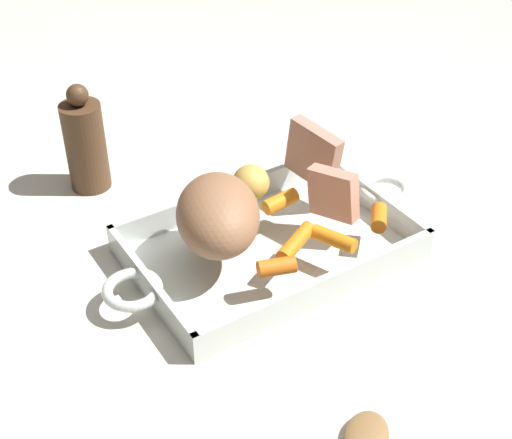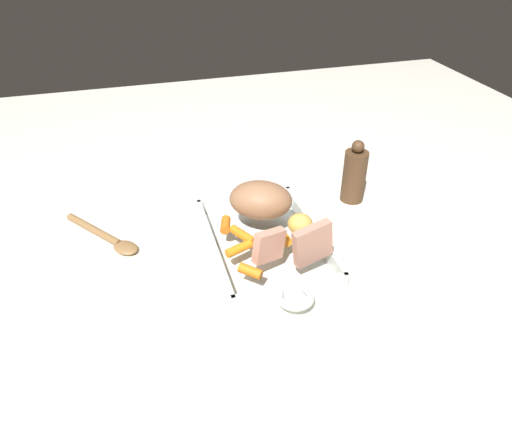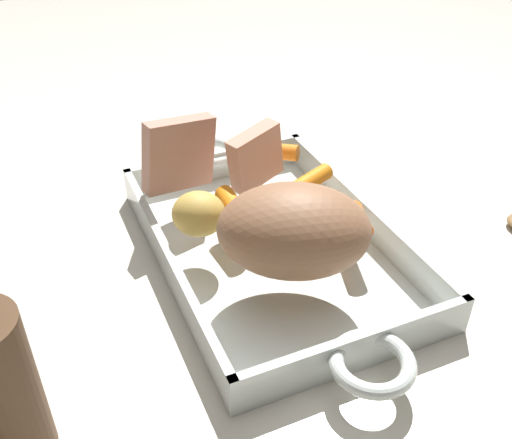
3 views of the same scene
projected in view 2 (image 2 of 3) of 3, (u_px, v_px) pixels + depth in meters
The scene contains 13 objects.
ground_plane at pixel (265, 248), 1.01m from camera, with size 2.27×2.27×0.00m, color silver.
roasting_dish at pixel (265, 244), 1.00m from camera, with size 0.44×0.22×0.04m.
pork_roast at pixel (261, 200), 1.02m from camera, with size 0.14×0.10×0.08m, color #946647.
roast_slice_outer at pixel (269, 246), 0.90m from camera, with size 0.02×0.06×0.06m, color tan.
roast_slice_thick at pixel (313, 244), 0.90m from camera, with size 0.02×0.08×0.08m, color tan.
baby_carrot_northeast at pixel (243, 235), 0.97m from camera, with size 0.02×0.02×0.06m, color orange.
baby_carrot_northwest at pixel (239, 249), 0.93m from camera, with size 0.02×0.02×0.06m, color orange.
baby_carrot_center_right at pixel (284, 237), 0.96m from camera, with size 0.02×0.02×0.05m, color orange.
baby_carrot_center_left at pixel (250, 271), 0.88m from camera, with size 0.02×0.02×0.04m, color orange.
baby_carrot_southwest at pixel (225, 225), 1.00m from camera, with size 0.02×0.02×0.04m, color orange.
potato_golden_small at pixel (300, 224), 0.98m from camera, with size 0.05×0.05×0.04m, color gold.
serving_spoon at pixel (107, 237), 1.03m from camera, with size 0.19×0.16×0.02m.
pepper_mill at pixel (354, 175), 1.14m from camera, with size 0.06×0.06×0.16m.
Camera 2 is at (-0.76, 0.24, 0.62)m, focal length 33.59 mm.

